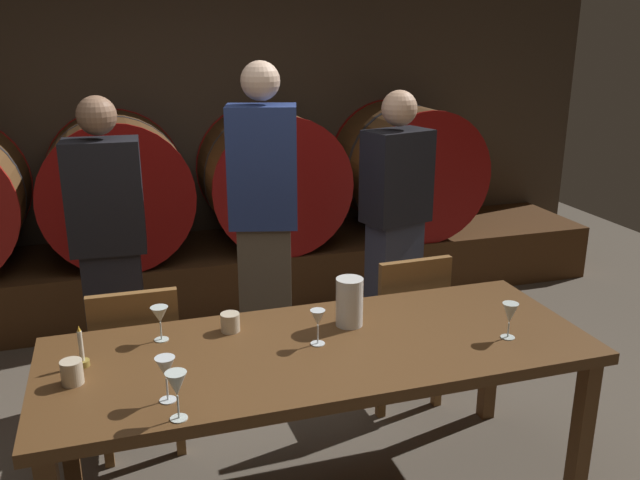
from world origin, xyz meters
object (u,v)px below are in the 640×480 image
(candle_center, at_px, (82,356))
(cup_right, at_px, (230,322))
(wine_glass_center, at_px, (177,385))
(cup_left, at_px, (72,372))
(pitcher, at_px, (349,302))
(wine_glass_far_left, at_px, (166,369))
(wine_barrel_center_right, at_px, (271,177))
(wine_barrel_far_right, at_px, (407,168))
(wine_barrel_center_left, at_px, (116,188))
(wine_glass_right, at_px, (318,319))
(wine_glass_far_right, at_px, (510,314))
(dining_table, at_px, (321,361))
(guest_left, at_px, (111,254))
(chair_left, at_px, (137,360))
(guest_right, at_px, (395,227))
(chair_right, at_px, (404,322))
(guest_center, at_px, (264,223))
(wine_glass_left, at_px, (160,316))

(candle_center, xyz_separation_m, cup_right, (0.60, 0.14, -0.00))
(wine_glass_center, distance_m, cup_left, 0.50)
(pitcher, xyz_separation_m, wine_glass_far_left, (-0.82, -0.40, 0.01))
(wine_barrel_center_right, distance_m, wine_barrel_far_right, 1.12)
(wine_barrel_center_left, relative_size, wine_glass_center, 5.80)
(wine_glass_right, bearing_deg, cup_right, 144.15)
(wine_glass_far_right, bearing_deg, candle_center, 170.82)
(cup_right, bearing_deg, pitcher, -10.37)
(dining_table, bearing_deg, guest_left, 125.55)
(chair_left, relative_size, guest_right, 0.53)
(chair_right, xyz_separation_m, cup_right, (-1.01, -0.39, 0.31))
(wine_barrel_center_right, xyz_separation_m, guest_center, (-0.34, -1.25, 0.02))
(pitcher, bearing_deg, candle_center, -177.55)
(guest_left, distance_m, guest_right, 1.65)
(chair_left, height_order, wine_glass_left, wine_glass_left)
(wine_glass_far_right, bearing_deg, wine_barrel_center_right, 98.96)
(chair_right, bearing_deg, wine_glass_right, 40.47)
(dining_table, height_order, guest_right, guest_right)
(chair_left, xyz_separation_m, wine_glass_far_left, (0.08, -0.87, 0.39))
(wine_glass_right, bearing_deg, wine_barrel_far_right, 58.21)
(dining_table, bearing_deg, guest_right, 54.39)
(wine_barrel_center_left, distance_m, wine_barrel_far_right, 2.24)
(dining_table, relative_size, cup_left, 24.63)
(wine_barrel_far_right, bearing_deg, wine_glass_left, -134.09)
(wine_glass_left, bearing_deg, cup_right, 0.27)
(wine_barrel_center_left, relative_size, guest_left, 0.60)
(wine_barrel_center_left, xyz_separation_m, guest_right, (1.59, -1.26, -0.08))
(wine_barrel_center_left, xyz_separation_m, wine_glass_right, (0.74, -2.41, -0.06))
(guest_right, xyz_separation_m, cup_right, (-1.17, -0.92, -0.06))
(chair_right, bearing_deg, guest_right, -109.29)
(wine_glass_far_right, bearing_deg, dining_table, 167.85)
(wine_barrel_center_left, distance_m, chair_right, 2.33)
(chair_left, relative_size, candle_center, 5.09)
(wine_barrel_center_right, relative_size, wine_glass_center, 5.80)
(guest_right, distance_m, pitcher, 1.21)
(guest_center, distance_m, wine_glass_center, 1.69)
(wine_barrel_center_left, relative_size, chair_right, 1.15)
(guest_center, height_order, pitcher, guest_center)
(dining_table, bearing_deg, wine_glass_center, -148.91)
(wine_glass_left, distance_m, cup_left, 0.44)
(wine_barrel_center_right, bearing_deg, cup_right, -107.84)
(guest_center, bearing_deg, wine_glass_far_right, 134.02)
(wine_glass_far_right, bearing_deg, guest_left, 140.66)
(guest_left, distance_m, pitcher, 1.39)
(dining_table, xyz_separation_m, wine_glass_right, (-0.01, 0.02, 0.19))
(pitcher, bearing_deg, dining_table, -138.83)
(wine_barrel_center_right, bearing_deg, wine_glass_far_right, -81.04)
(cup_right, bearing_deg, wine_barrel_center_left, 100.80)
(chair_right, distance_m, wine_glass_right, 1.00)
(wine_glass_far_left, relative_size, wine_glass_center, 0.96)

